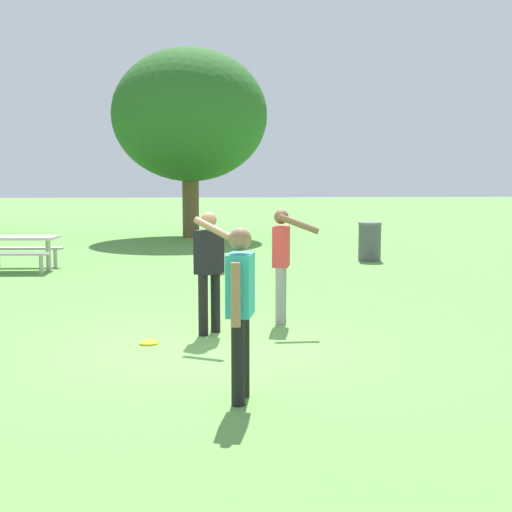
% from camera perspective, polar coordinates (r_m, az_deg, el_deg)
% --- Properties ---
extents(ground_plane, '(120.00, 120.00, 0.00)m').
position_cam_1_polar(ground_plane, '(8.68, -4.21, -7.44)').
color(ground_plane, '#609947').
extents(person_thrower, '(0.65, 0.72, 1.64)m').
position_cam_1_polar(person_thrower, '(9.87, 2.17, -0.06)').
color(person_thrower, gray).
rests_on(person_thrower, ground).
extents(person_catcher, '(0.30, 0.60, 1.64)m').
position_cam_1_polar(person_catcher, '(6.41, -1.30, -3.87)').
color(person_catcher, black).
rests_on(person_catcher, ground).
extents(person_bystander, '(0.50, 0.84, 1.64)m').
position_cam_1_polar(person_bystander, '(9.16, -3.84, -0.58)').
color(person_bystander, black).
rests_on(person_bystander, ground).
extents(frisbee, '(0.24, 0.24, 0.03)m').
position_cam_1_polar(frisbee, '(8.87, -8.86, -7.12)').
color(frisbee, yellow).
rests_on(frisbee, ground).
extents(picnic_table_near, '(1.77, 1.50, 0.77)m').
position_cam_1_polar(picnic_table_near, '(16.29, -19.09, 0.82)').
color(picnic_table_near, beige).
rests_on(picnic_table_near, ground).
extents(trash_can_beside_table, '(0.59, 0.59, 0.96)m').
position_cam_1_polar(trash_can_beside_table, '(17.47, 9.40, 1.20)').
color(trash_can_beside_table, '#515156').
rests_on(trash_can_beside_table, ground).
extents(tree_back_right, '(5.29, 5.29, 6.42)m').
position_cam_1_polar(tree_back_right, '(24.04, -5.51, 11.48)').
color(tree_back_right, brown).
rests_on(tree_back_right, ground).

